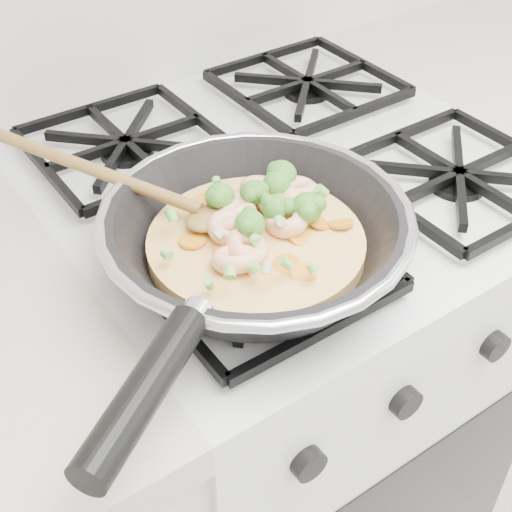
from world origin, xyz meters
TOP-DOWN VIEW (x-y plane):
  - stove at (0.00, 1.70)m, footprint 0.60×0.60m
  - skillet at (-0.15, 1.55)m, footprint 0.43×0.47m

SIDE VIEW (x-z plane):
  - stove at x=0.00m, z-range 0.00..0.92m
  - skillet at x=-0.15m, z-range 0.91..1.00m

